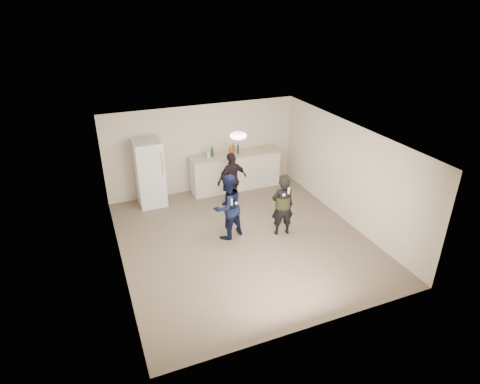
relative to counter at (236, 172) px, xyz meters
name	(u,v)px	position (x,y,z in m)	size (l,w,h in m)	color
floor	(243,239)	(-0.86, -2.67, -0.53)	(6.00, 6.00, 0.00)	#6B5B4C
ceiling	(244,138)	(-0.86, -2.67, 1.98)	(6.00, 6.00, 0.00)	silver
wall_back	(203,149)	(-0.86, 0.33, 0.72)	(6.00, 6.00, 0.00)	beige
wall_front	(316,269)	(-0.86, -5.67, 0.72)	(6.00, 6.00, 0.00)	beige
wall_left	(115,215)	(-3.61, -2.67, 0.72)	(6.00, 6.00, 0.00)	beige
wall_right	(347,173)	(1.89, -2.67, 0.72)	(6.00, 6.00, 0.00)	beige
counter	(236,172)	(0.00, 0.00, 0.00)	(2.60, 0.56, 1.05)	silver
counter_top	(235,154)	(0.00, 0.00, 0.55)	(2.68, 0.64, 0.04)	beige
fridge	(150,174)	(-2.47, -0.07, 0.38)	(0.70, 0.70, 1.80)	white
fridge_handle	(162,163)	(-2.19, -0.44, 0.78)	(0.02, 0.02, 0.60)	silver
ceiling_dome	(238,136)	(-0.86, -2.37, 1.93)	(0.36, 0.36, 0.16)	white
shaker	(205,155)	(-0.89, 0.03, 0.65)	(0.08, 0.08, 0.17)	#B2B2B7
man	(227,207)	(-1.15, -2.40, 0.27)	(0.77, 0.60, 1.58)	#101B45
woman	(282,206)	(0.09, -2.75, 0.21)	(0.53, 0.35, 1.46)	black
camo_shorts	(283,202)	(0.09, -2.75, 0.32)	(0.34, 0.34, 0.28)	#34391A
spectator	(232,180)	(-0.49, -0.99, 0.24)	(0.90, 0.37, 1.53)	black
remote_man	(232,202)	(-1.15, -2.68, 0.53)	(0.04, 0.04, 0.15)	white
nunchuk_man	(236,203)	(-1.03, -2.65, 0.45)	(0.07, 0.07, 0.07)	silver
remote_woman	(289,191)	(0.09, -3.00, 0.72)	(0.04, 0.04, 0.15)	white
nunchuk_woman	(284,195)	(-0.01, -2.97, 0.62)	(0.07, 0.07, 0.07)	white
bottle_cluster	(226,152)	(-0.31, -0.03, 0.68)	(0.94, 0.33, 0.27)	brown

